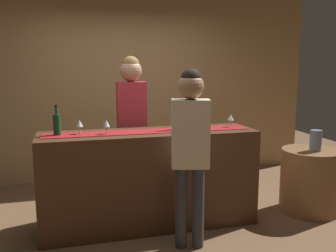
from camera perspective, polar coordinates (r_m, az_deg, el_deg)
The scene contains 13 objects.
ground_plane at distance 4.16m, azimuth -2.80°, elevation -14.85°, with size 10.00×10.00×0.00m, color brown.
back_wall at distance 5.68m, azimuth -7.09°, elevation 6.69°, with size 6.00×0.12×2.90m, color tan.
bar_counter at distance 3.98m, azimuth -2.86°, elevation -8.12°, with size 2.25×0.60×1.02m, color #472B19.
counter_runner_cloth at distance 3.86m, azimuth -2.92°, elevation -0.82°, with size 2.14×0.28×0.01m, color maroon.
wine_bottle_clear at distance 3.93m, azimuth 1.43°, elevation 1.01°, with size 0.07×0.07×0.30m.
wine_bottle_green at distance 3.78m, azimuth -16.68°, elevation 0.28°, with size 0.07×0.07×0.30m.
wine_glass_near_customer at distance 4.17m, azimuth 9.62°, elevation 1.25°, with size 0.07×0.07×0.14m.
wine_glass_mid_counter at distance 3.72m, azimuth -9.43°, elevation 0.30°, with size 0.07×0.07×0.14m.
wine_glass_far_end at distance 3.79m, azimuth -13.44°, elevation 0.32°, with size 0.07×0.07×0.14m.
bartender at distance 4.39m, azimuth -5.61°, elevation 1.85°, with size 0.35×0.25×1.81m.
customer_sipping at distance 3.37m, azimuth 3.45°, elevation -2.16°, with size 0.38×0.28×1.68m.
round_side_table at distance 4.69m, azimuth 21.00°, elevation -7.83°, with size 0.68×0.68×0.74m, color brown.
vase_on_side_table at distance 4.53m, azimuth 21.73°, elevation -2.09°, with size 0.13×0.13×0.24m, color slate.
Camera 1 is at (-0.81, -3.71, 1.71)m, focal length 39.70 mm.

